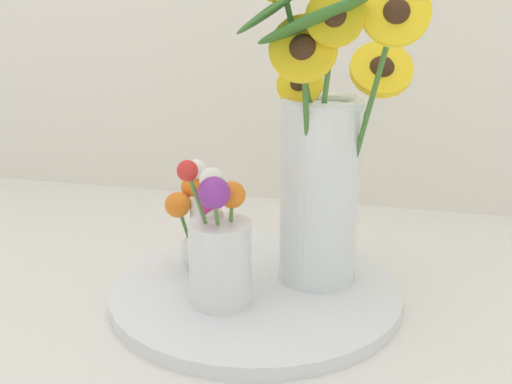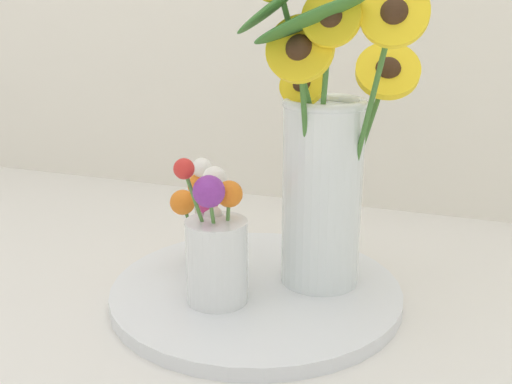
{
  "view_description": "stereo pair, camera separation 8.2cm",
  "coord_description": "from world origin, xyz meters",
  "px_view_note": "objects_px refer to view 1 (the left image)",
  "views": [
    {
      "loc": [
        0.2,
        -0.65,
        0.4
      ],
      "look_at": [
        0.01,
        0.1,
        0.16
      ],
      "focal_mm": 42.0,
      "sensor_mm": 36.0,
      "label": 1
    },
    {
      "loc": [
        0.28,
        -0.63,
        0.4
      ],
      "look_at": [
        0.01,
        0.1,
        0.16
      ],
      "focal_mm": 42.0,
      "sensor_mm": 36.0,
      "label": 2
    }
  ],
  "objects_px": {
    "vase_small_center": "(219,251)",
    "vase_bulb_right": "(198,219)",
    "serving_tray": "(256,291)",
    "mason_jar_sunflowers": "(322,163)"
  },
  "relations": [
    {
      "from": "serving_tray",
      "to": "vase_small_center",
      "type": "height_order",
      "value": "vase_small_center"
    },
    {
      "from": "serving_tray",
      "to": "mason_jar_sunflowers",
      "type": "relative_size",
      "value": 0.91
    },
    {
      "from": "vase_small_center",
      "to": "vase_bulb_right",
      "type": "height_order",
      "value": "vase_small_center"
    },
    {
      "from": "serving_tray",
      "to": "mason_jar_sunflowers",
      "type": "xyz_separation_m",
      "value": [
        0.08,
        0.04,
        0.19
      ]
    },
    {
      "from": "serving_tray",
      "to": "vase_small_center",
      "type": "bearing_deg",
      "value": -120.73
    },
    {
      "from": "serving_tray",
      "to": "mason_jar_sunflowers",
      "type": "distance_m",
      "value": 0.21
    },
    {
      "from": "serving_tray",
      "to": "vase_bulb_right",
      "type": "distance_m",
      "value": 0.14
    },
    {
      "from": "vase_small_center",
      "to": "vase_bulb_right",
      "type": "distance_m",
      "value": 0.12
    },
    {
      "from": "serving_tray",
      "to": "vase_bulb_right",
      "type": "bearing_deg",
      "value": 159.78
    },
    {
      "from": "mason_jar_sunflowers",
      "to": "vase_bulb_right",
      "type": "distance_m",
      "value": 0.21
    }
  ]
}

